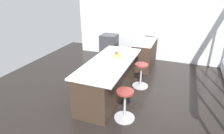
# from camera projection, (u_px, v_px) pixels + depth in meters

# --- Properties ---
(ground_plane) EXTENTS (7.60, 7.60, 0.00)m
(ground_plane) POSITION_uv_depth(u_px,v_px,m) (121.00, 94.00, 4.92)
(ground_plane) COLOR black
(interior_partition_left) EXTENTS (0.12, 5.44, 2.83)m
(interior_partition_left) POSITION_uv_depth(u_px,v_px,m) (147.00, 21.00, 6.85)
(interior_partition_left) COLOR silver
(interior_partition_left) RESTS_ON ground_plane
(sink_cabinet) EXTENTS (2.31, 0.60, 1.19)m
(sink_cabinet) POSITION_uv_depth(u_px,v_px,m) (147.00, 49.00, 6.89)
(sink_cabinet) COLOR #38281E
(sink_cabinet) RESTS_ON ground_plane
(oven_range) EXTENTS (0.60, 0.61, 0.88)m
(oven_range) POSITION_uv_depth(u_px,v_px,m) (109.00, 46.00, 7.38)
(oven_range) COLOR #38383D
(oven_range) RESTS_ON ground_plane
(kitchen_island) EXTENTS (2.35, 0.97, 0.95)m
(kitchen_island) POSITION_uv_depth(u_px,v_px,m) (108.00, 78.00, 4.70)
(kitchen_island) COLOR #38281E
(kitchen_island) RESTS_ON ground_plane
(stool_by_window) EXTENTS (0.44, 0.44, 0.68)m
(stool_by_window) POSITION_uv_depth(u_px,v_px,m) (141.00, 76.00, 5.18)
(stool_by_window) COLOR #B7B7BC
(stool_by_window) RESTS_ON ground_plane
(stool_middle) EXTENTS (0.44, 0.44, 0.68)m
(stool_middle) POSITION_uv_depth(u_px,v_px,m) (125.00, 106.00, 3.91)
(stool_middle) COLOR #B7B7BC
(stool_middle) RESTS_ON ground_plane
(cutting_board) EXTENTS (0.36, 0.24, 0.02)m
(cutting_board) POSITION_uv_depth(u_px,v_px,m) (117.00, 57.00, 4.76)
(cutting_board) COLOR tan
(cutting_board) RESTS_ON kitchen_island
(apple_red) EXTENTS (0.09, 0.09, 0.09)m
(apple_red) POSITION_uv_depth(u_px,v_px,m) (117.00, 53.00, 4.84)
(apple_red) COLOR red
(apple_red) RESTS_ON cutting_board
(apple_yellow) EXTENTS (0.08, 0.08, 0.08)m
(apple_yellow) POSITION_uv_depth(u_px,v_px,m) (118.00, 55.00, 4.72)
(apple_yellow) COLOR gold
(apple_yellow) RESTS_ON cutting_board
(water_bottle) EXTENTS (0.06, 0.06, 0.31)m
(water_bottle) POSITION_uv_depth(u_px,v_px,m) (97.00, 65.00, 3.95)
(water_bottle) COLOR silver
(water_bottle) RESTS_ON kitchen_island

